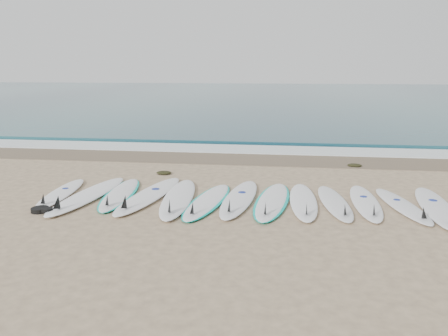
# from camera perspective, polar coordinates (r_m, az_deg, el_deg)

# --- Properties ---
(ground) EXTENTS (120.00, 120.00, 0.00)m
(ground) POSITION_cam_1_polar(r_m,az_deg,el_deg) (8.75, 2.00, -4.38)
(ground) COLOR tan
(ocean) EXTENTS (120.00, 55.00, 0.03)m
(ocean) POSITION_cam_1_polar(r_m,az_deg,el_deg) (40.89, 6.47, 9.41)
(ocean) COLOR #1E4E5A
(ocean) RESTS_ON ground
(wet_sand_band) EXTENTS (120.00, 1.80, 0.01)m
(wet_sand_band) POSITION_cam_1_polar(r_m,az_deg,el_deg) (12.70, 3.79, 1.19)
(wet_sand_band) COLOR brown
(wet_sand_band) RESTS_ON ground
(foam_band) EXTENTS (120.00, 1.40, 0.04)m
(foam_band) POSITION_cam_1_polar(r_m,az_deg,el_deg) (14.07, 4.17, 2.42)
(foam_band) COLOR silver
(foam_band) RESTS_ON ground
(wave_crest) EXTENTS (120.00, 1.00, 0.10)m
(wave_crest) POSITION_cam_1_polar(r_m,az_deg,el_deg) (15.54, 4.50, 3.55)
(wave_crest) COLOR #1E4E5A
(wave_crest) RESTS_ON ground
(surfboard_0) EXTENTS (0.69, 2.33, 0.29)m
(surfboard_0) POSITION_cam_1_polar(r_m,az_deg,el_deg) (9.72, -20.63, -3.13)
(surfboard_0) COLOR white
(surfboard_0) RESTS_ON ground
(surfboard_1) EXTENTS (0.91, 2.93, 0.37)m
(surfboard_1) POSITION_cam_1_polar(r_m,az_deg,el_deg) (9.35, -17.51, -3.43)
(surfboard_1) COLOR white
(surfboard_1) RESTS_ON ground
(surfboard_2) EXTENTS (0.84, 2.51, 0.31)m
(surfboard_2) POSITION_cam_1_polar(r_m,az_deg,el_deg) (9.33, -13.48, -3.33)
(surfboard_2) COLOR white
(surfboard_2) RESTS_ON ground
(surfboard_3) EXTENTS (1.02, 2.93, 0.37)m
(surfboard_3) POSITION_cam_1_polar(r_m,az_deg,el_deg) (9.07, -9.88, -3.52)
(surfboard_3) COLOR white
(surfboard_3) RESTS_ON ground
(surfboard_4) EXTENTS (0.81, 2.85, 0.36)m
(surfboard_4) POSITION_cam_1_polar(r_m,az_deg,el_deg) (8.79, -6.05, -3.93)
(surfboard_4) COLOR white
(surfboard_4) RESTS_ON ground
(surfboard_5) EXTENTS (0.94, 2.57, 0.32)m
(surfboard_5) POSITION_cam_1_polar(r_m,az_deg,el_deg) (8.60, -2.21, -4.36)
(surfboard_5) COLOR white
(surfboard_5) RESTS_ON ground
(surfboard_6) EXTENTS (0.81, 2.77, 0.35)m
(surfboard_6) POSITION_cam_1_polar(r_m,az_deg,el_deg) (8.73, 1.95, -4.00)
(surfboard_6) COLOR white
(surfboard_6) RESTS_ON ground
(surfboard_7) EXTENTS (0.91, 2.68, 0.33)m
(surfboard_7) POSITION_cam_1_polar(r_m,az_deg,el_deg) (8.66, 6.28, -4.29)
(surfboard_7) COLOR white
(surfboard_7) RESTS_ON ground
(surfboard_8) EXTENTS (0.56, 2.53, 0.32)m
(surfboard_8) POSITION_cam_1_polar(r_m,az_deg,el_deg) (8.70, 10.33, -4.30)
(surfboard_8) COLOR white
(surfboard_8) RESTS_ON ground
(surfboard_9) EXTENTS (0.71, 2.39, 0.30)m
(surfboard_9) POSITION_cam_1_polar(r_m,az_deg,el_deg) (8.76, 14.30, -4.41)
(surfboard_9) COLOR silver
(surfboard_9) RESTS_ON ground
(surfboard_10) EXTENTS (0.56, 2.45, 0.31)m
(surfboard_10) POSITION_cam_1_polar(r_m,az_deg,el_deg) (8.93, 18.05, -4.31)
(surfboard_10) COLOR white
(surfboard_10) RESTS_ON ground
(surfboard_11) EXTENTS (0.87, 2.35, 0.29)m
(surfboard_11) POSITION_cam_1_polar(r_m,az_deg,el_deg) (8.99, 22.37, -4.57)
(surfboard_11) COLOR silver
(surfboard_11) RESTS_ON ground
(surfboard_12) EXTENTS (0.83, 2.77, 0.35)m
(surfboard_12) POSITION_cam_1_polar(r_m,az_deg,el_deg) (9.12, 26.06, -4.63)
(surfboard_12) COLOR silver
(surfboard_12) RESTS_ON ground
(seaweed_near) EXTENTS (0.38, 0.30, 0.07)m
(seaweed_near) POSITION_cam_1_polar(r_m,az_deg,el_deg) (11.01, -7.85, -0.61)
(seaweed_near) COLOR black
(seaweed_near) RESTS_ON ground
(seaweed_far) EXTENTS (0.38, 0.30, 0.07)m
(seaweed_far) POSITION_cam_1_polar(r_m,az_deg,el_deg) (12.25, 16.69, 0.35)
(seaweed_far) COLOR black
(seaweed_far) RESTS_ON ground
(leash_coil) EXTENTS (0.46, 0.36, 0.11)m
(leash_coil) POSITION_cam_1_polar(r_m,az_deg,el_deg) (8.77, -22.73, -5.05)
(leash_coil) COLOR black
(leash_coil) RESTS_ON ground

